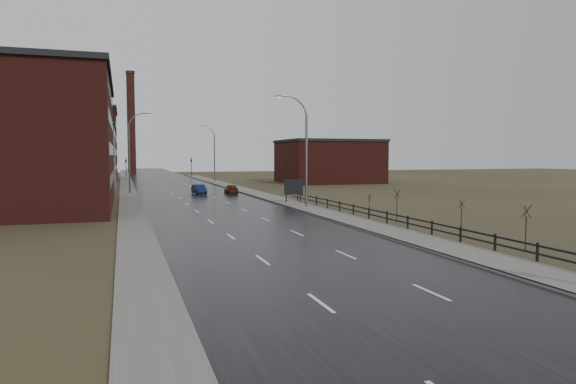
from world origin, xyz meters
TOP-DOWN VIEW (x-y plane):
  - ground at (0.00, 0.00)m, footprint 320.00×320.00m
  - road at (0.00, 60.00)m, footprint 14.00×300.00m
  - sidewalk_right at (8.60, 35.00)m, footprint 3.20×180.00m
  - curb_right at (7.08, 35.00)m, footprint 0.16×180.00m
  - sidewalk_left at (-8.20, 60.00)m, footprint 2.40×260.00m
  - warehouse_mid at (-17.99, 78.00)m, footprint 16.32×20.40m
  - warehouse_far at (-22.99, 108.00)m, footprint 26.52×24.48m
  - building_right at (30.30, 82.00)m, footprint 18.36×16.32m
  - smokestack at (-6.00, 150.00)m, footprint 2.70×2.70m
  - streetlight_right_mid at (8.50, 36.00)m, footprint 3.36×0.28m
  - streetlight_left at (-7.70, 62.00)m, footprint 3.36×0.28m
  - streetlight_right_far at (8.50, 90.00)m, footprint 3.36×0.28m
  - guardrail at (10.30, 18.31)m, footprint 0.10×53.05m
  - shrub_c at (12.79, 10.46)m, footprint 0.61×0.65m
  - shrub_d at (14.12, 18.07)m, footprint 0.54×0.56m
  - shrub_e at (12.03, 23.52)m, footprint 0.62×0.66m
  - shrub_f at (13.75, 31.74)m, footprint 0.39×0.41m
  - billboard at (9.10, 40.97)m, footprint 2.19×0.17m
  - traffic_light_left at (-8.00, 120.00)m, footprint 0.58×2.73m
  - traffic_light_right at (8.00, 120.00)m, footprint 0.58×2.73m
  - car_near at (0.96, 57.25)m, footprint 1.68×4.21m
  - car_far at (5.49, 57.54)m, footprint 1.85×4.07m

SIDE VIEW (x-z plane):
  - ground at x=0.00m, z-range 0.00..0.00m
  - road at x=0.00m, z-range 0.00..0.06m
  - sidewalk_left at x=-8.20m, z-range 0.00..0.12m
  - sidewalk_right at x=8.60m, z-range 0.00..0.18m
  - curb_right at x=7.08m, z-range 0.00..0.18m
  - car_far at x=5.49m, z-range 0.00..1.35m
  - car_near at x=0.96m, z-range 0.00..1.36m
  - guardrail at x=10.30m, z-range 0.16..1.26m
  - shrub_f at x=13.75m, z-range 0.05..1.65m
  - shrub_d at x=14.12m, z-range 0.07..2.32m
  - shrub_c at x=12.79m, z-range 0.08..2.68m
  - shrub_e at x=12.03m, z-range 0.08..2.73m
  - billboard at x=9.10m, z-range 0.45..3.18m
  - building_right at x=30.30m, z-range 0.01..8.51m
  - traffic_light_left at x=-8.00m, z-range 1.95..7.25m
  - traffic_light_right at x=8.00m, z-range 1.95..7.25m
  - warehouse_mid at x=-17.99m, z-range 0.01..10.51m
  - streetlight_right_mid at x=8.50m, z-range 0.16..11.51m
  - streetlight_left at x=-7.70m, z-range 0.16..11.51m
  - streetlight_right_far at x=8.50m, z-range 0.16..11.51m
  - warehouse_far at x=-22.99m, z-range 0.01..15.51m
  - smokestack at x=-6.00m, z-range 0.15..30.85m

